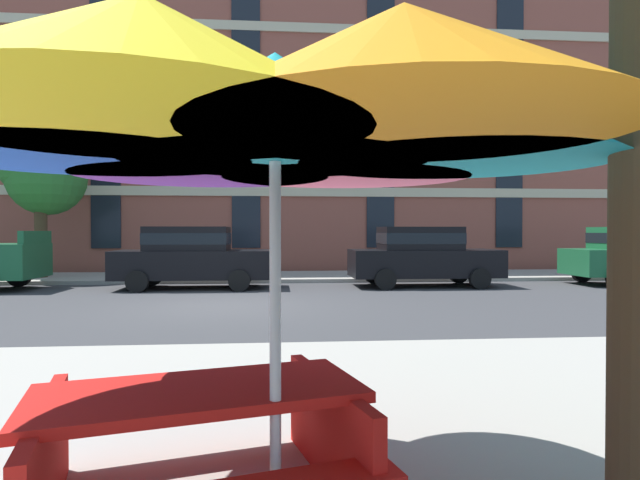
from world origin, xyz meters
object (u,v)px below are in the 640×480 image
(sedan_green, at_px, (639,254))
(picnic_table, at_px, (199,438))
(sedan_black_midblock, at_px, (423,255))
(patio_umbrella, at_px, (275,114))
(sedan_black, at_px, (192,256))
(street_tree_left, at_px, (41,171))

(sedan_green, height_order, picnic_table, sedan_green)
(sedan_black_midblock, height_order, patio_umbrella, patio_umbrella)
(sedan_black, distance_m, picnic_table, 12.61)
(sedan_green, height_order, patio_umbrella, patio_umbrella)
(sedan_green, bearing_deg, sedan_black, 180.00)
(sedan_black, bearing_deg, street_tree_left, 151.06)
(sedan_green, relative_size, picnic_table, 2.07)
(sedan_black, distance_m, sedan_green, 13.62)
(patio_umbrella, xyz_separation_m, picnic_table, (-0.43, 0.25, -1.77))
(sedan_black_midblock, height_order, street_tree_left, street_tree_left)
(sedan_green, height_order, street_tree_left, street_tree_left)
(sedan_green, bearing_deg, picnic_table, -133.10)
(street_tree_left, bearing_deg, sedan_black_midblock, -13.76)
(sedan_black, distance_m, patio_umbrella, 12.99)
(sedan_green, bearing_deg, street_tree_left, 171.08)
(patio_umbrella, relative_size, picnic_table, 1.67)
(sedan_black_midblock, xyz_separation_m, picnic_table, (-4.81, -12.45, -0.46))
(sedan_green, bearing_deg, sedan_black_midblock, 180.00)
(picnic_table, bearing_deg, patio_umbrella, -30.52)
(street_tree_left, relative_size, patio_umbrella, 1.46)
(sedan_black_midblock, distance_m, street_tree_left, 12.84)
(street_tree_left, height_order, picnic_table, street_tree_left)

